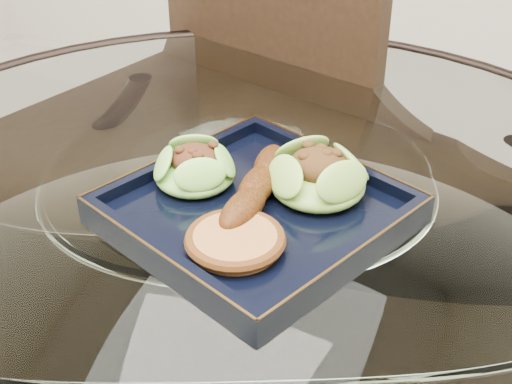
% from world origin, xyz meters
% --- Properties ---
extents(dining_table, '(1.13, 1.13, 0.77)m').
position_xyz_m(dining_table, '(-0.00, -0.00, 0.60)').
color(dining_table, white).
rests_on(dining_table, ground).
extents(dining_chair, '(0.56, 0.56, 1.03)m').
position_xyz_m(dining_chair, '(-0.16, 0.32, 0.57)').
color(dining_chair, black).
rests_on(dining_chair, ground).
extents(navy_plate, '(0.36, 0.36, 0.02)m').
position_xyz_m(navy_plate, '(0.03, -0.02, 0.77)').
color(navy_plate, black).
rests_on(navy_plate, dining_table).
extents(lettuce_wrap_left, '(0.10, 0.10, 0.03)m').
position_xyz_m(lettuce_wrap_left, '(-0.05, 0.00, 0.80)').
color(lettuce_wrap_left, '#55A02E').
rests_on(lettuce_wrap_left, navy_plate).
extents(lettuce_wrap_right, '(0.14, 0.14, 0.04)m').
position_xyz_m(lettuce_wrap_right, '(0.08, 0.03, 0.80)').
color(lettuce_wrap_right, '#53922A').
rests_on(lettuce_wrap_right, navy_plate).
extents(roasted_plantain, '(0.04, 0.17, 0.03)m').
position_xyz_m(roasted_plantain, '(0.02, -0.00, 0.80)').
color(roasted_plantain, '#5B2809').
rests_on(roasted_plantain, navy_plate).
extents(crumb_patty, '(0.11, 0.11, 0.02)m').
position_xyz_m(crumb_patty, '(0.04, -0.10, 0.79)').
color(crumb_patty, '#A76D37').
rests_on(crumb_patty, navy_plate).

